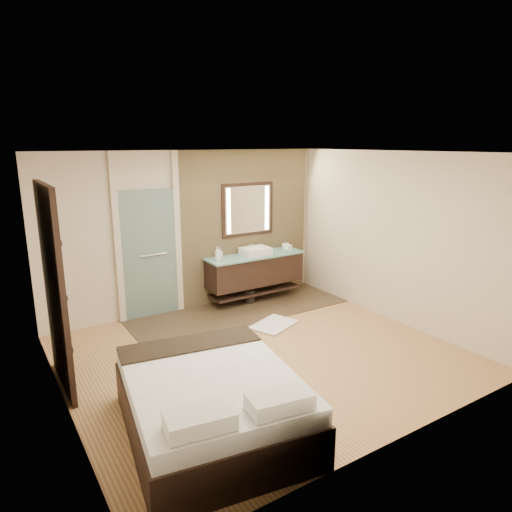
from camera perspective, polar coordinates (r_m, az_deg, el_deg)
floor at (r=6.38m, az=0.73°, el=-12.20°), size 5.00×5.00×0.00m
tile_strip at (r=7.92m, az=-1.98°, el=-6.80°), size 3.80×1.30×0.01m
stone_wall at (r=8.31m, az=-1.22°, el=3.84°), size 2.60×0.08×2.70m
vanity at (r=8.25m, az=-0.14°, el=-1.74°), size 1.85×0.55×0.88m
mirror_unit at (r=8.22m, az=-1.03°, el=5.84°), size 1.06×0.04×0.96m
frosted_door at (r=7.58m, az=-13.23°, el=0.86°), size 1.10×0.12×2.70m
shoji_partition at (r=5.67m, az=-23.86°, el=-3.72°), size 0.06×1.20×2.40m
bed at (r=4.76m, az=-5.53°, el=-17.75°), size 1.89×2.22×0.77m
bath_mat at (r=7.31m, az=2.25°, el=-8.53°), size 0.85×0.73×0.02m
waste_bin at (r=8.25m, az=-0.84°, el=-5.06°), size 0.21×0.21×0.25m
tissue_box at (r=8.51m, az=4.00°, el=1.05°), size 0.15×0.15×0.10m
soap_bottle_a at (r=7.78m, az=-4.85°, el=0.31°), size 0.12×0.12×0.24m
soap_bottle_b at (r=7.91m, az=-4.54°, el=0.35°), size 0.10×0.10×0.18m
soap_bottle_c at (r=8.38m, az=3.79°, el=0.98°), size 0.12×0.12×0.14m
cup at (r=8.65m, az=3.72°, el=1.28°), size 0.17×0.17×0.10m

